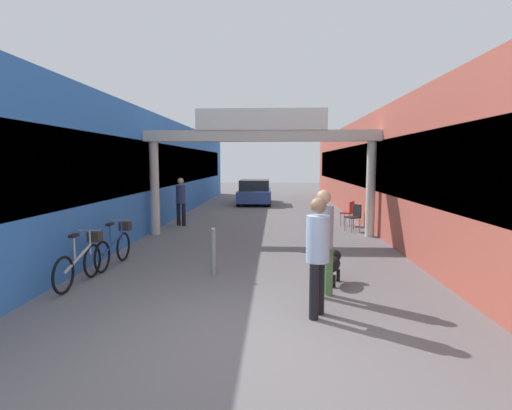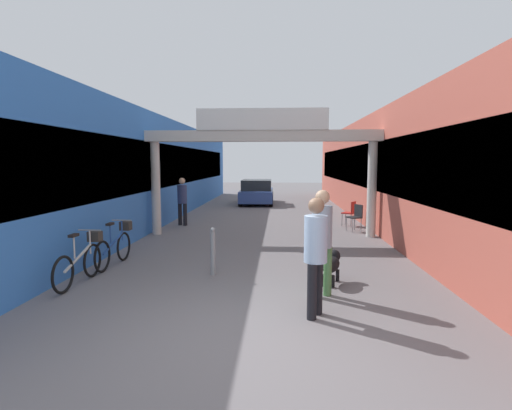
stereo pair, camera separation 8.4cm
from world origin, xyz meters
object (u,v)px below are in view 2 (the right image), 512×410
Objects in this scene: pedestrian_companion at (316,249)px; cafe_chair_red_farther at (351,211)px; pedestrian_with_dog at (322,235)px; pedestrian_carrying_crate at (182,198)px; bicycle_blue_second at (116,246)px; bicycle_silver_nearest at (82,260)px; cafe_chair_black_nearer at (356,215)px; dog_on_leash at (331,264)px; parked_car_blue at (257,192)px; bollard_post_metal at (213,251)px.

pedestrian_companion is 1.99× the size of cafe_chair_red_farther.
pedestrian_with_dog is 1.03× the size of pedestrian_companion.
pedestrian_carrying_crate is at bearing 115.69° from pedestrian_companion.
pedestrian_carrying_crate is 1.02× the size of bicycle_blue_second.
bicycle_silver_nearest is 1.90× the size of cafe_chair_black_nearer.
bicycle_silver_nearest is at bearing -131.29° from cafe_chair_red_farther.
bicycle_silver_nearest is (-0.22, -6.98, -0.55)m from pedestrian_carrying_crate.
dog_on_leash is at bearing 3.47° from bicycle_silver_nearest.
parked_car_blue reaches higher than dog_on_leash.
parked_car_blue is (-1.78, 16.12, -0.38)m from pedestrian_companion.
pedestrian_companion is 4.53m from bicycle_silver_nearest.
cafe_chair_red_farther is 0.22× the size of parked_car_blue.
cafe_chair_black_nearer is 0.22× the size of parked_car_blue.
pedestrian_companion is 0.44× the size of parked_car_blue.
parked_car_blue is (2.38, 13.35, 0.21)m from bicycle_blue_second.
cafe_chair_red_farther is at bearing 58.94° from bollard_post_metal.
bicycle_silver_nearest and bicycle_blue_second have the same top height.
cafe_chair_black_nearer is at bearing 44.16° from bicycle_silver_nearest.
pedestrian_with_dog reaches higher than bollard_post_metal.
pedestrian_carrying_crate is 6.67m from bollard_post_metal.
parked_car_blue reaches higher than bicycle_silver_nearest.
dog_on_leash is 5.99m from cafe_chair_black_nearer.
pedestrian_with_dog is 7.86m from cafe_chair_red_farther.
pedestrian_carrying_crate is (-4.23, 7.47, -0.07)m from pedestrian_with_dog.
pedestrian_companion is 1.05× the size of bicycle_blue_second.
pedestrian_carrying_crate is 6.07m from cafe_chair_red_farther.
bollard_post_metal is 1.09× the size of cafe_chair_black_nearer.
dog_on_leash is 2.37m from bollard_post_metal.
pedestrian_with_dog is 2.05× the size of cafe_chair_black_nearer.
parked_car_blue is at bearing 89.64° from bollard_post_metal.
bicycle_silver_nearest is at bearing -94.15° from bicycle_blue_second.
dog_on_leash is (0.46, 1.71, -0.65)m from pedestrian_companion.
bicycle_blue_second reaches higher than dog_on_leash.
pedestrian_companion is 9.32m from pedestrian_carrying_crate.
bicycle_silver_nearest is 1.35m from bicycle_blue_second.
cafe_chair_red_farther is at bearing 48.71° from bicycle_silver_nearest.
pedestrian_companion is 1.03× the size of pedestrian_carrying_crate.
parked_car_blue is (-1.97, 15.19, -0.41)m from pedestrian_with_dog.
parked_car_blue is (0.09, 14.01, 0.15)m from bollard_post_metal.
pedestrian_with_dog reaches higher than pedestrian_carrying_crate.
bicycle_blue_second is at bearing 85.85° from bicycle_silver_nearest.
pedestrian_carrying_crate is at bearing 119.51° from pedestrian_with_dog.
bicycle_silver_nearest is at bearing 173.74° from pedestrian_with_dog.
pedestrian_with_dog is at bearing -6.26° from bicycle_silver_nearest.
bollard_post_metal is (-2.33, 0.41, 0.12)m from dog_on_leash.
cafe_chair_red_farther is (2.01, 8.56, -0.48)m from pedestrian_companion.
pedestrian_companion is at bearing -64.31° from pedestrian_carrying_crate.
cafe_chair_red_farther is (1.82, 7.63, -0.51)m from pedestrian_with_dog.
bollard_post_metal is at bearing -70.98° from pedestrian_carrying_crate.
cafe_chair_red_farther is at bearing 43.19° from bicycle_blue_second.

